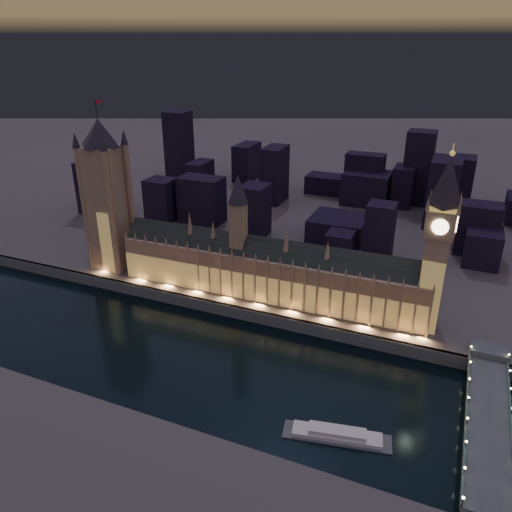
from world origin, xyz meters
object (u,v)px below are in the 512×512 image
at_px(victoria_tower, 106,188).
at_px(elizabeth_tower, 440,232).
at_px(palace_of_westminster, 266,270).
at_px(westminster_bridge, 487,420).
at_px(river_boat, 337,434).

bearing_deg(victoria_tower, elizabeth_tower, 0.00).
height_order(palace_of_westminster, victoria_tower, victoria_tower).
xyz_separation_m(victoria_tower, westminster_bridge, (251.60, -65.37, -59.98)).
height_order(palace_of_westminster, westminster_bridge, palace_of_westminster).
distance_m(palace_of_westminster, elizabeth_tower, 106.95).
relative_size(victoria_tower, river_boat, 2.40).
bearing_deg(victoria_tower, palace_of_westminster, -0.08).
bearing_deg(river_boat, palace_of_westminster, 127.20).
xyz_separation_m(palace_of_westminster, river_boat, (72.54, -95.55, -24.81)).
bearing_deg(elizabeth_tower, river_boat, -105.42).
distance_m(victoria_tower, river_boat, 223.66).
distance_m(elizabeth_tower, river_boat, 118.92).
xyz_separation_m(victoria_tower, river_boat, (191.60, -95.73, -64.41)).
relative_size(elizabeth_tower, river_boat, 2.17).
height_order(victoria_tower, river_boat, victoria_tower).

